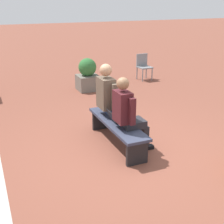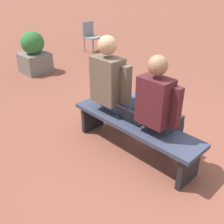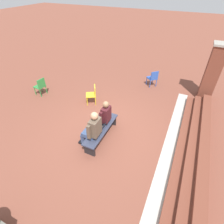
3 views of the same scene
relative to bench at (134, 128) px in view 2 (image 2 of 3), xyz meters
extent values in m
plane|color=brown|center=(-0.35, -0.04, -0.35)|extent=(60.00, 60.00, 0.00)
cube|color=#33384C|center=(0.00, 0.00, 0.07)|extent=(1.80, 0.44, 0.05)
cube|color=black|center=(-0.80, 0.00, -0.15)|extent=(0.06, 0.37, 0.40)
cube|color=black|center=(0.80, 0.00, -0.15)|extent=(0.06, 0.37, 0.40)
cube|color=#232328|center=(-0.31, -0.17, 0.15)|extent=(0.33, 0.38, 0.13)
cube|color=#232328|center=(-0.40, -0.36, -0.13)|extent=(0.11, 0.11, 0.45)
cube|color=black|center=(-0.40, -0.42, -0.32)|extent=(0.11, 0.23, 0.07)
cube|color=#232328|center=(-0.22, -0.36, -0.13)|extent=(0.11, 0.11, 0.45)
cube|color=black|center=(-0.22, -0.42, -0.32)|extent=(0.11, 0.23, 0.07)
cube|color=#47191E|center=(-0.31, 0.04, 0.49)|extent=(0.36, 0.23, 0.54)
cube|color=navy|center=(-0.31, -0.08, 0.45)|extent=(0.05, 0.01, 0.32)
cube|color=#47191E|center=(-0.54, -0.03, 0.47)|extent=(0.09, 0.10, 0.46)
cube|color=#47191E|center=(-0.08, -0.03, 0.47)|extent=(0.09, 0.10, 0.46)
sphere|color=#8C6647|center=(-0.31, 0.04, 0.89)|extent=(0.21, 0.21, 0.21)
cube|color=#384C75|center=(0.43, -0.19, 0.16)|extent=(0.36, 0.42, 0.15)
cube|color=#384C75|center=(0.34, -0.40, -0.13)|extent=(0.12, 0.13, 0.45)
cube|color=black|center=(0.34, -0.46, -0.32)|extent=(0.12, 0.25, 0.07)
cube|color=#384C75|center=(0.53, -0.40, -0.13)|extent=(0.12, 0.13, 0.45)
cube|color=black|center=(0.53, -0.46, -0.32)|extent=(0.12, 0.25, 0.07)
cube|color=brown|center=(0.43, 0.04, 0.52)|extent=(0.40, 0.25, 0.59)
cube|color=brown|center=(0.18, -0.03, 0.50)|extent=(0.09, 0.10, 0.50)
cube|color=brown|center=(0.68, -0.03, 0.50)|extent=(0.09, 0.10, 0.50)
sphere|color=tan|center=(0.43, 0.04, 0.96)|extent=(0.23, 0.23, 0.23)
cube|color=black|center=(0.03, -0.04, 0.11)|extent=(0.32, 0.22, 0.02)
cube|color=#2D2D33|center=(0.03, -0.05, 0.12)|extent=(0.29, 0.15, 0.00)
cube|color=black|center=(0.03, 0.10, 0.21)|extent=(0.32, 0.07, 0.19)
cube|color=#33519E|center=(0.03, 0.09, 0.21)|extent=(0.28, 0.06, 0.17)
cube|color=gray|center=(4.09, -2.81, 0.07)|extent=(0.44, 0.44, 0.04)
cube|color=gray|center=(4.28, -2.80, 0.29)|extent=(0.06, 0.40, 0.40)
cylinder|color=gray|center=(3.90, -2.64, -0.15)|extent=(0.04, 0.04, 0.40)
cylinder|color=gray|center=(3.92, -3.00, -0.15)|extent=(0.04, 0.04, 0.40)
cylinder|color=gray|center=(4.26, -2.62, -0.15)|extent=(0.04, 0.04, 0.40)
cylinder|color=gray|center=(4.28, -2.98, -0.15)|extent=(0.04, 0.04, 0.40)
cube|color=#6B665B|center=(3.67, -0.69, -0.13)|extent=(0.60, 0.60, 0.44)
sphere|color=#2D6B33|center=(3.67, -0.69, 0.33)|extent=(0.52, 0.52, 0.52)
camera|label=1|loc=(-4.79, 2.14, 2.21)|focal=50.00mm
camera|label=2|loc=(-1.81, 2.14, 1.71)|focal=42.00mm
camera|label=3|loc=(3.74, 2.14, 4.13)|focal=28.00mm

